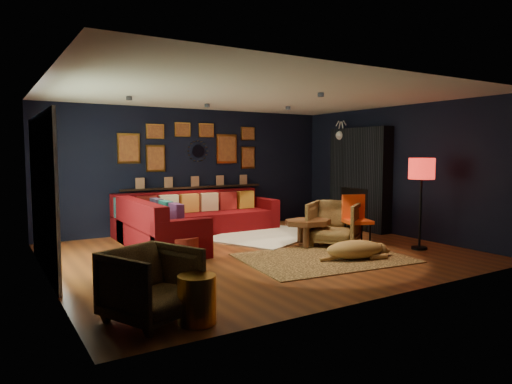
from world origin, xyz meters
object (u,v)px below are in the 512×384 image
coffee_table (308,225)px  floor_lamp (422,173)px  pouf (183,247)px  dog (355,246)px  sectional (184,222)px  armchair_right (334,221)px  armchair_left (151,281)px  gold_stool (197,299)px  orange_chair (356,216)px

coffee_table → floor_lamp: (1.50, -1.19, 0.94)m
pouf → floor_lamp: size_ratio=0.32×
pouf → dog: size_ratio=0.40×
sectional → dog: size_ratio=2.67×
pouf → armchair_right: armchair_right is taller
pouf → armchair_left: armchair_left is taller
sectional → floor_lamp: (3.11, -3.01, 1.00)m
sectional → floor_lamp: floor_lamp is taller
floor_lamp → dog: floor_lamp is taller
coffee_table → armchair_left: bearing=-150.1°
sectional → floor_lamp: size_ratio=2.16×
floor_lamp → dog: 1.87m
coffee_table → armchair_left: 4.10m
armchair_left → armchair_right: armchair_right is taller
armchair_left → armchair_right: size_ratio=0.92×
coffee_table → gold_stool: size_ratio=2.03×
orange_chair → dog: size_ratio=0.72×
dog → armchair_right: bearing=81.7°
sectional → orange_chair: (2.35, -2.23, 0.22)m
sectional → coffee_table: sectional is taller
coffee_table → orange_chair: bearing=-29.5°
gold_stool → floor_lamp: floor_lamp is taller
sectional → dog: (1.61, -3.00, -0.11)m
coffee_table → gold_stool: same height
pouf → sectional: bearing=66.9°
pouf → armchair_left: size_ratio=0.63×
armchair_right → dog: armchair_right is taller
armchair_left → orange_chair: orange_chair is taller
pouf → floor_lamp: 4.20m
sectional → armchair_left: size_ratio=4.25×
armchair_left → dog: armchair_left is taller
sectional → armchair_right: bearing=-44.0°
coffee_table → armchair_right: armchair_right is taller
sectional → coffee_table: (1.61, -1.82, 0.07)m
sectional → armchair_right: armchair_right is taller
pouf → floor_lamp: floor_lamp is taller
armchair_left → dog: (3.55, 0.86, -0.19)m
pouf → dog: 2.69m
orange_chair → floor_lamp: floor_lamp is taller
orange_chair → dog: 1.11m
armchair_left → dog: 3.66m
sectional → dog: sectional is taller
armchair_right → orange_chair: orange_chair is taller
armchair_left → armchair_right: bearing=0.9°
gold_stool → pouf: bearing=70.7°
gold_stool → dog: size_ratio=0.37×
coffee_table → orange_chair: (0.74, -0.42, 0.15)m
coffee_table → dog: (0.00, -1.18, -0.17)m
pouf → armchair_left: (-1.25, -2.25, 0.20)m
gold_stool → floor_lamp: 4.95m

